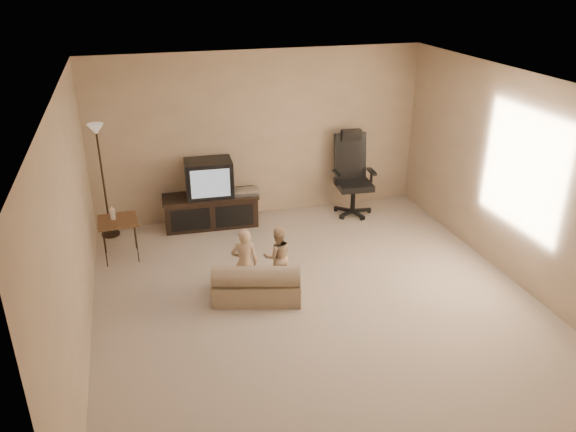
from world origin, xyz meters
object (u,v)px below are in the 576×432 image
object	(u,v)px
office_chair	(352,185)
floor_lamp	(100,156)
toddler_left	(245,263)
tv_stand	(211,199)
toddler_right	(278,256)
child_sofa	(257,284)
side_table	(117,221)

from	to	relation	value
office_chair	floor_lamp	distance (m)	3.73
floor_lamp	toddler_left	world-z (taller)	floor_lamp
floor_lamp	tv_stand	bearing A→B (deg)	-2.29
toddler_left	toddler_right	xyz separation A→B (m)	(0.44, 0.14, -0.05)
toddler_left	tv_stand	bearing A→B (deg)	-77.65
floor_lamp	toddler_left	xyz separation A→B (m)	(1.54, -2.11, -0.77)
office_chair	floor_lamp	xyz separation A→B (m)	(-3.65, 0.20, 0.74)
tv_stand	child_sofa	bearing A→B (deg)	-81.78
floor_lamp	toddler_right	world-z (taller)	floor_lamp
tv_stand	floor_lamp	xyz separation A→B (m)	(-1.47, 0.06, 0.78)
side_table	floor_lamp	world-z (taller)	floor_lamp
side_table	floor_lamp	size ratio (longest dim) A/B	0.45
child_sofa	toddler_right	distance (m)	0.46
office_chair	side_table	bearing A→B (deg)	-166.28
office_chair	toddler_right	world-z (taller)	office_chair
tv_stand	child_sofa	distance (m)	2.21
floor_lamp	toddler_right	xyz separation A→B (m)	(1.98, -1.97, -0.82)
toddler_left	toddler_right	bearing A→B (deg)	-152.23
tv_stand	floor_lamp	distance (m)	1.66
side_table	toddler_right	size ratio (longest dim) A/B	0.99
tv_stand	toddler_left	size ratio (longest dim) A/B	1.67
toddler_right	side_table	bearing A→B (deg)	-29.79
tv_stand	office_chair	distance (m)	2.19
child_sofa	toddler_left	distance (m)	0.29
toddler_left	office_chair	bearing A→B (deg)	-127.52
tv_stand	floor_lamp	world-z (taller)	floor_lamp
office_chair	child_sofa	distance (m)	2.87
floor_lamp	office_chair	bearing A→B (deg)	-3.10
side_table	toddler_right	xyz separation A→B (m)	(1.84, -1.23, -0.16)
child_sofa	toddler_left	bearing A→B (deg)	145.93
side_table	toddler_left	distance (m)	1.96
toddler_left	toddler_right	world-z (taller)	toddler_left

